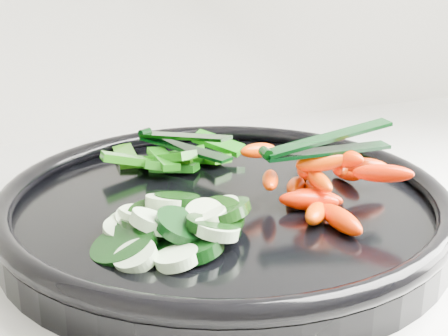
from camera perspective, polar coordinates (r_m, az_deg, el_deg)
name	(u,v)px	position (r m, az deg, el deg)	size (l,w,h in m)	color
veggie_tray	(224,207)	(0.52, 0.00, -3.56)	(0.49, 0.49, 0.04)	black
cucumber_pile	(167,224)	(0.46, -5.25, -5.17)	(0.14, 0.12, 0.04)	black
carrot_pile	(323,180)	(0.52, 9.00, -1.08)	(0.13, 0.15, 0.05)	#FF1500
pepper_pile	(169,159)	(0.60, -5.04, 0.85)	(0.14, 0.11, 0.04)	#1D6C0A
tong_carrot	(324,145)	(0.51, 9.14, 2.09)	(0.11, 0.02, 0.02)	black
tong_pepper	(181,141)	(0.60, -3.95, 2.44)	(0.06, 0.11, 0.02)	black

